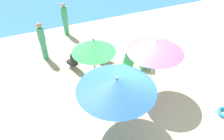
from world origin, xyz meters
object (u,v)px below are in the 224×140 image
Objects in this scene: umbrella_purple at (156,46)px; person_c at (42,41)px; beach_chair_c at (105,54)px; beach_chair_b at (146,60)px; umbrella_green at (94,46)px; person_b at (73,59)px; beach_chair_d at (127,64)px; person_a at (65,19)px; umbrella_blue at (116,84)px.

umbrella_purple is 1.30× the size of person_c.
beach_chair_b is at bearing 106.11° from beach_chair_c.
person_b is (-0.51, 1.09, -1.10)m from umbrella_green.
umbrella_green reaches higher than beach_chair_b.
person_b is at bearing -177.98° from person_c.
umbrella_green is 1.86m from beach_chair_d.
umbrella_green is 2.57× the size of beach_chair_d.
beach_chair_b is 4.51m from person_a.
beach_chair_c is 0.79× the size of person_b.
person_b is (-1.35, -0.00, 0.15)m from beach_chair_c.
umbrella_green is 1.15× the size of person_a.
beach_chair_d is at bearing 98.67° from umbrella_purple.
person_a is 2.90m from person_b.
umbrella_blue reaches higher than person_c.
person_c is (-2.79, 2.10, 0.54)m from beach_chair_d.
umbrella_blue is at bearing 160.74° from person_c.
umbrella_purple reaches higher than umbrella_blue.
umbrella_blue is 1.14× the size of umbrella_green.
beach_chair_c is at bearing 73.13° from umbrella_blue.
person_b is at bearing 132.13° from umbrella_purple.
umbrella_blue is 3.44m from person_b.
beach_chair_d is 2.10m from person_b.
person_a is 2.14m from person_c.
beach_chair_c is (-1.32, 1.03, -0.02)m from beach_chair_b.
umbrella_purple is 1.16× the size of umbrella_green.
beach_chair_c is at bearing 107.64° from umbrella_purple.
umbrella_blue is 2.93× the size of beach_chair_d.
umbrella_blue reaches higher than person_a.
umbrella_green is at bearing 74.26° from person_a.
umbrella_blue reaches higher than umbrella_green.
umbrella_green is at bearing 16.66° from beach_chair_c.
person_a is (-1.67, 5.16, -1.06)m from umbrella_purple.
umbrella_green reaches higher than person_a.
umbrella_green reaches higher than beach_chair_d.
umbrella_blue is at bearing 32.55° from beach_chair_d.
person_b is (-0.42, -2.85, -0.36)m from person_a.
beach_chair_d is 0.45× the size of person_a.
beach_chair_d is at bearing 56.64° from umbrella_blue.
beach_chair_d is at bearing -162.80° from person_c.
beach_chair_c is 1.06m from beach_chair_d.
person_c is at bearing 17.22° from person_b.
beach_chair_b is (0.58, 1.28, -1.55)m from umbrella_purple.
umbrella_blue is 3.61m from beach_chair_c.
person_b is (-1.88, 0.92, 0.16)m from beach_chair_d.
umbrella_blue is at bearing -93.54° from umbrella_green.
person_a is 1.76× the size of person_b.
beach_chair_b is 0.47× the size of person_c.
umbrella_blue is 1.31× the size of person_a.
person_c reaches higher than person_b.
beach_chair_d is (1.36, 0.17, -1.26)m from umbrella_green.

